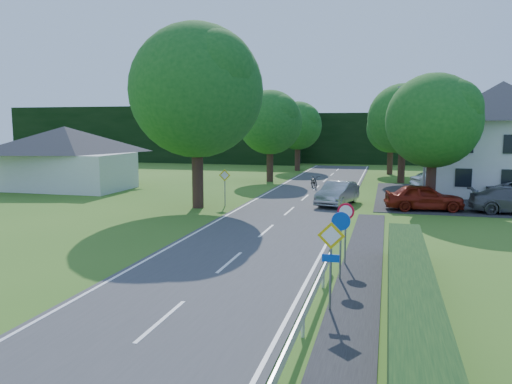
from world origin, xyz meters
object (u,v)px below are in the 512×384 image
(streetlight, at_px, (424,137))
(motorcycle, at_px, (314,182))
(parked_car_red, at_px, (424,197))
(moving_car, at_px, (338,193))
(parasol, at_px, (469,184))
(parked_car_silver_a, at_px, (440,181))

(streetlight, bearing_deg, motorcycle, 145.80)
(parked_car_red, bearing_deg, moving_car, 74.05)
(streetlight, height_order, parasol, streetlight)
(motorcycle, bearing_deg, parked_car_silver_a, -12.14)
(streetlight, xyz_separation_m, parked_car_silver_a, (1.87, 7.00, -3.67))
(parked_car_red, distance_m, parasol, 8.10)
(streetlight, height_order, moving_car, streetlight)
(motorcycle, height_order, parked_car_red, parked_car_red)
(streetlight, xyz_separation_m, parasol, (3.61, 3.73, -3.53))
(motorcycle, distance_m, parked_car_silver_a, 10.17)
(streetlight, xyz_separation_m, motorcycle, (-8.20, 5.57, -3.88))
(streetlight, xyz_separation_m, parked_car_red, (-0.04, -3.50, -3.62))
(parked_car_silver_a, bearing_deg, streetlight, 140.38)
(parked_car_red, relative_size, parasol, 2.38)
(streetlight, distance_m, parasol, 6.27)
(parked_car_red, relative_size, parked_car_silver_a, 1.04)
(moving_car, distance_m, parasol, 11.14)
(parked_car_red, bearing_deg, motorcycle, 33.87)
(moving_car, distance_m, parked_car_red, 5.46)
(streetlight, distance_m, parked_car_silver_a, 8.12)
(parked_car_red, bearing_deg, parked_car_silver_a, -18.40)
(motorcycle, relative_size, parked_car_red, 0.44)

